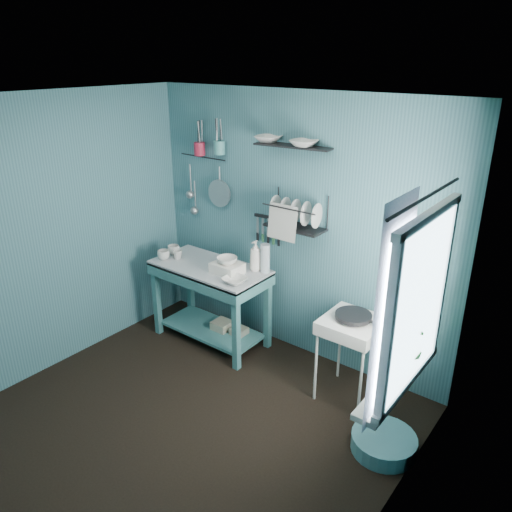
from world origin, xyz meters
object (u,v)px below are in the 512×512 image
Objects in this scene: water_bottle at (265,258)px; storage_tin_small at (239,337)px; mug_right at (174,250)px; utensil_cup_magenta at (199,149)px; storage_tin_large at (222,331)px; soap_bottle at (255,256)px; wash_tub at (227,268)px; work_counter at (211,304)px; colander at (219,193)px; hotplate_stand at (350,359)px; mug_left at (163,255)px; floor_basin at (384,443)px; potted_plant at (402,343)px; frying_pan at (353,316)px; mug_mid at (178,255)px; dish_rack at (295,211)px; utensil_cup_teal at (219,148)px.

storage_tin_small is at bearing -147.53° from water_bottle.
utensil_cup_magenta is at bearing 73.87° from mug_right.
soap_bottle is at bearing 25.11° from storage_tin_large.
mug_right is at bearing 178.47° from wash_tub.
storage_tin_small is at bearing 5.71° from mug_right.
work_counter is 1.12m from colander.
hotplate_stand is at bearing 0.76° from mug_right.
utensil_cup_magenta reaches higher than mug_right.
storage_tin_small is at bearing -135.00° from soap_bottle.
storage_tin_large is at bearing 19.90° from mug_left.
mug_left is at bearing -170.39° from work_counter.
hotplate_stand is at bearing 142.08° from floor_basin.
frying_pan is at bearing 137.84° from potted_plant.
floor_basin is at bearing -16.25° from utensil_cup_magenta.
frying_pan is at bearing 0.00° from hotplate_stand.
mug_right is 0.25× the size of floor_basin.
floor_basin is at bearing -20.98° from water_bottle.
mug_mid is 0.91m from storage_tin_large.
potted_plant is at bearing -42.16° from frying_pan.
dish_rack reaches higher than soap_bottle.
potted_plant is 2.19m from storage_tin_small.
mug_left is 1.21m from utensil_cup_teal.
storage_tin_large is (-0.15, 0.07, -0.77)m from wash_tub.
work_counter is 2.33m from potted_plant.
mug_right is at bearing 168.75° from potted_plant.
soap_bottle is 1.49× the size of storage_tin_small.
colander reaches higher than frying_pan.
utensil_cup_magenta is (0.10, 0.34, 1.01)m from mug_right.
colander reaches higher than mug_right.
potted_plant is at bearing -22.57° from work_counter.
water_bottle is 1.91m from floor_basin.
utensil_cup_magenta is at bearing -172.34° from colander.
utensil_cup_magenta is at bearing 149.53° from storage_tin_large.
storage_tin_large is (0.58, 0.21, -0.77)m from mug_left.
mug_right is at bearing -169.92° from dish_rack.
mug_left is 1.23× the size of mug_mid.
storage_tin_large is at bearing 4.76° from mug_right.
storage_tin_large is (-1.46, 0.02, -0.27)m from hotplate_stand.
mug_mid is 0.63m from wash_tub.
frying_pan is 0.99m from floor_basin.
potted_plant is (1.76, -0.73, 0.07)m from soap_bottle.
mug_right is 0.41× the size of soap_bottle.
storage_tin_large is (-0.32, -0.15, -0.87)m from soap_bottle.
soap_bottle is 2.30× the size of utensil_cup_magenta.
wash_tub is at bearing -43.55° from utensil_cup_teal.
mug_left reaches higher than work_counter.
utensil_cup_magenta is at bearing 161.22° from potted_plant.
mug_left is 0.61× the size of storage_tin_small.
floor_basin is (2.08, -0.38, -0.35)m from work_counter.
hotplate_stand is at bearing 137.84° from potted_plant.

